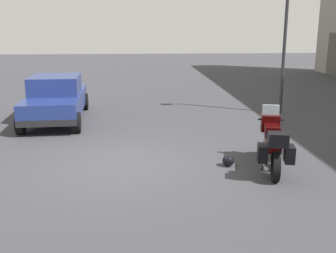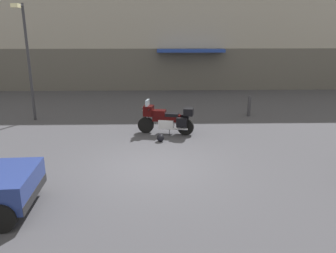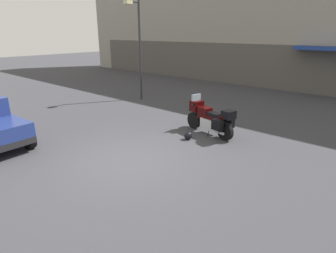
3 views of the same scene
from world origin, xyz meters
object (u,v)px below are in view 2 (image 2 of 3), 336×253
Objects in this scene: motorcycle at (167,119)px; streetlamp_curbside at (26,52)px; bollard_curbside at (249,105)px; helmet at (160,138)px.

streetlamp_curbside reaches higher than motorcycle.
motorcycle reaches higher than bollard_curbside.
helmet is 0.27× the size of bollard_curbside.
motorcycle is at bearing -145.38° from bollard_curbside.
streetlamp_curbside is at bearing 151.32° from helmet.
streetlamp_curbside is (-5.78, 3.16, 2.93)m from helmet.
motorcycle is 7.99× the size of helmet.
helmet is at bearing -138.92° from bollard_curbside.
motorcycle is at bearing -20.12° from streetlamp_curbside.
motorcycle is 2.19× the size of bollard_curbside.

